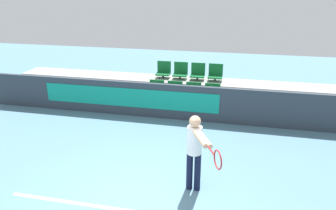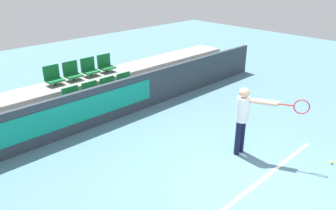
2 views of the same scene
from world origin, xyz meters
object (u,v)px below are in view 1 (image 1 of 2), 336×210
(stadium_chair_7, at_px, (215,74))
(stadium_chair_6, at_px, (198,73))
(stadium_chair_1, at_px, (175,92))
(tennis_player, at_px, (195,147))
(stadium_chair_3, at_px, (212,94))
(stadium_chair_4, at_px, (164,71))
(stadium_chair_2, at_px, (193,93))
(stadium_chair_5, at_px, (180,72))
(stadium_chair_0, at_px, (156,90))

(stadium_chair_7, bearing_deg, stadium_chair_6, 180.00)
(stadium_chair_1, height_order, tennis_player, tennis_player)
(stadium_chair_3, distance_m, stadium_chair_4, 2.14)
(tennis_player, bearing_deg, stadium_chair_4, 83.61)
(stadium_chair_1, height_order, stadium_chair_2, same)
(stadium_chair_6, bearing_deg, stadium_chair_4, 180.00)
(stadium_chair_5, relative_size, tennis_player, 0.35)
(stadium_chair_4, xyz_separation_m, stadium_chair_5, (0.61, 0.00, 0.00))
(stadium_chair_0, xyz_separation_m, stadium_chair_3, (1.83, 0.00, 0.00))
(stadium_chair_4, distance_m, stadium_chair_5, 0.61)
(stadium_chair_0, height_order, tennis_player, tennis_player)
(stadium_chair_1, distance_m, stadium_chair_2, 0.61)
(stadium_chair_5, bearing_deg, stadium_chair_6, 0.00)
(stadium_chair_0, distance_m, stadium_chair_3, 1.83)
(stadium_chair_1, distance_m, stadium_chair_4, 1.27)
(stadium_chair_0, relative_size, stadium_chair_1, 1.00)
(stadium_chair_6, relative_size, tennis_player, 0.35)
(stadium_chair_4, bearing_deg, stadium_chair_5, 0.00)
(stadium_chair_0, xyz_separation_m, stadium_chair_7, (1.83, 1.05, 0.39))
(stadium_chair_3, relative_size, tennis_player, 0.35)
(stadium_chair_2, bearing_deg, stadium_chair_1, 180.00)
(stadium_chair_0, xyz_separation_m, tennis_player, (1.89, -4.32, 0.35))
(stadium_chair_5, xyz_separation_m, tennis_player, (1.28, -5.37, -0.04))
(stadium_chair_1, distance_m, tennis_player, 4.52)
(stadium_chair_7, bearing_deg, stadium_chair_2, -120.17)
(stadium_chair_6, bearing_deg, stadium_chair_5, 180.00)
(tennis_player, bearing_deg, stadium_chair_7, 64.91)
(stadium_chair_1, bearing_deg, stadium_chair_6, 59.83)
(stadium_chair_0, distance_m, stadium_chair_4, 1.12)
(stadium_chair_5, relative_size, stadium_chair_6, 1.00)
(stadium_chair_4, relative_size, stadium_chair_6, 1.00)
(stadium_chair_0, bearing_deg, stadium_chair_5, 59.83)
(stadium_chair_5, distance_m, stadium_chair_7, 1.22)
(stadium_chair_4, height_order, stadium_chair_6, same)
(stadium_chair_3, xyz_separation_m, stadium_chair_4, (-1.83, 1.05, 0.39))
(stadium_chair_0, bearing_deg, stadium_chair_3, 0.00)
(stadium_chair_7, bearing_deg, tennis_player, -89.32)
(stadium_chair_0, distance_m, stadium_chair_7, 2.14)
(tennis_player, bearing_deg, stadium_chair_3, 65.07)
(stadium_chair_1, height_order, stadium_chair_7, stadium_chair_7)
(stadium_chair_1, relative_size, stadium_chair_4, 1.00)
(stadium_chair_0, xyz_separation_m, stadium_chair_4, (0.00, 1.05, 0.39))
(stadium_chair_5, xyz_separation_m, stadium_chair_6, (0.61, 0.00, 0.00))
(stadium_chair_7, bearing_deg, stadium_chair_3, -90.00)
(stadium_chair_3, relative_size, stadium_chair_7, 1.00)
(stadium_chair_2, relative_size, stadium_chair_5, 1.00)
(stadium_chair_2, height_order, stadium_chair_3, same)
(stadium_chair_1, bearing_deg, tennis_player, -73.51)
(stadium_chair_3, bearing_deg, tennis_player, -89.16)
(stadium_chair_7, bearing_deg, stadium_chair_4, 180.00)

